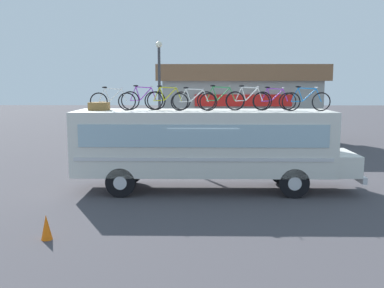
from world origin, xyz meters
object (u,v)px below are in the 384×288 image
rooftop_bicycle_8 (306,101)px  rooftop_bicycle_7 (274,100)px  luggage_bag_1 (99,106)px  rooftop_bicycle_2 (143,100)px  rooftop_bicycle_4 (194,101)px  rooftop_bicycle_6 (249,100)px  street_lamp (159,90)px  bus (207,143)px  rooftop_bicycle_1 (113,100)px  rooftop_bicycle_5 (220,100)px  rooftop_bicycle_3 (167,100)px  traffic_cone (46,227)px

rooftop_bicycle_8 → rooftop_bicycle_7: bearing=154.3°
luggage_bag_1 → rooftop_bicycle_2: 1.66m
luggage_bag_1 → rooftop_bicycle_4: bearing=-4.4°
rooftop_bicycle_7 → rooftop_bicycle_2: bearing=179.7°
rooftop_bicycle_2 → rooftop_bicycle_7: rooftop_bicycle_2 is taller
luggage_bag_1 → rooftop_bicycle_6: (5.58, -0.04, 0.24)m
rooftop_bicycle_2 → street_lamp: (0.07, 5.98, 0.24)m
bus → rooftop_bicycle_8: (3.57, -0.26, 1.60)m
rooftop_bicycle_7 → rooftop_bicycle_8: bearing=-25.7°
rooftop_bicycle_2 → rooftop_bicycle_1: bearing=-165.6°
rooftop_bicycle_5 → street_lamp: street_lamp is taller
rooftop_bicycle_4 → street_lamp: 6.71m
rooftop_bicycle_1 → rooftop_bicycle_6: bearing=0.6°
rooftop_bicycle_3 → rooftop_bicycle_4: rooftop_bicycle_3 is taller
bus → rooftop_bicycle_7: rooftop_bicycle_7 is taller
rooftop_bicycle_6 → traffic_cone: size_ratio=2.55×
rooftop_bicycle_3 → rooftop_bicycle_1: bearing=-173.3°
rooftop_bicycle_3 → traffic_cone: bearing=-116.7°
rooftop_bicycle_1 → rooftop_bicycle_7: size_ratio=1.04×
rooftop_bicycle_1 → street_lamp: size_ratio=0.28×
rooftop_bicycle_3 → rooftop_bicycle_2: bearing=177.4°
rooftop_bicycle_7 → street_lamp: bearing=128.9°
rooftop_bicycle_7 → rooftop_bicycle_4: bearing=-171.6°
rooftop_bicycle_3 → traffic_cone: (-2.78, -5.53, -3.07)m
traffic_cone → street_lamp: bearing=80.5°
bus → rooftop_bicycle_2: bearing=173.5°
rooftop_bicycle_4 → rooftop_bicycle_7: (3.01, 0.44, 0.00)m
traffic_cone → rooftop_bicycle_3: bearing=63.3°
rooftop_bicycle_5 → rooftop_bicycle_2: bearing=176.9°
rooftop_bicycle_1 → street_lamp: bearing=79.4°
rooftop_bicycle_2 → rooftop_bicycle_6: size_ratio=0.99×
luggage_bag_1 → rooftop_bicycle_5: rooftop_bicycle_5 is taller
rooftop_bicycle_4 → traffic_cone: (-3.77, -5.10, -3.05)m
rooftop_bicycle_1 → rooftop_bicycle_4: rooftop_bicycle_1 is taller
rooftop_bicycle_5 → rooftop_bicycle_8: rooftop_bicycle_5 is taller
rooftop_bicycle_5 → rooftop_bicycle_1: bearing=-178.2°
rooftop_bicycle_3 → rooftop_bicycle_4: size_ratio=1.02×
bus → rooftop_bicycle_2: (-2.41, 0.27, 1.61)m
rooftop_bicycle_4 → rooftop_bicycle_6: 2.05m
luggage_bag_1 → traffic_cone: size_ratio=1.09×
rooftop_bicycle_6 → rooftop_bicycle_8: 2.06m
luggage_bag_1 → rooftop_bicycle_5: bearing=0.5°
rooftop_bicycle_5 → traffic_cone: bearing=-131.3°
bus → traffic_cone: bus is taller
rooftop_bicycle_4 → luggage_bag_1: bearing=175.6°
traffic_cone → rooftop_bicycle_4: bearing=53.5°
rooftop_bicycle_3 → rooftop_bicycle_7: bearing=0.2°
rooftop_bicycle_1 → rooftop_bicycle_7: 6.02m
bus → rooftop_bicycle_1: 3.85m
street_lamp → rooftop_bicycle_7: bearing=-51.1°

